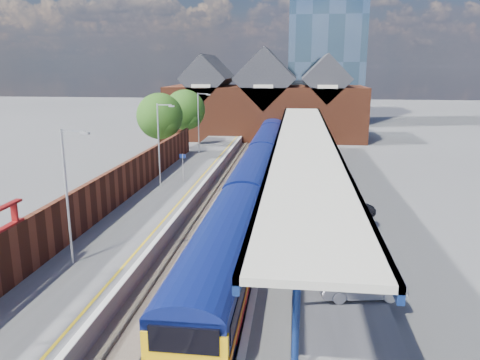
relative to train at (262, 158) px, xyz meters
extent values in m
plane|color=#5B5B5E|center=(-1.49, -0.25, -2.12)|extent=(240.00, 240.00, 0.00)
cube|color=#473D33|center=(-1.49, -10.25, -2.09)|extent=(6.00, 76.00, 0.06)
cube|color=slate|center=(-3.71, -10.25, -2.00)|extent=(0.07, 76.00, 0.14)
cube|color=slate|center=(-2.27, -10.25, -2.00)|extent=(0.07, 76.00, 0.14)
cube|color=slate|center=(-0.71, -10.25, -2.00)|extent=(0.07, 76.00, 0.14)
cube|color=slate|center=(0.73, -10.25, -2.00)|extent=(0.07, 76.00, 0.14)
cube|color=#565659|center=(-6.99, -10.25, -1.62)|extent=(5.00, 76.00, 1.00)
cube|color=#565659|center=(4.51, -10.25, -1.62)|extent=(6.00, 76.00, 1.00)
cube|color=silver|center=(-4.64, -10.25, -1.10)|extent=(0.30, 76.00, 0.05)
cube|color=silver|center=(1.66, -10.25, -1.10)|extent=(0.30, 76.00, 0.05)
cube|color=yellow|center=(-5.24, -10.25, -1.12)|extent=(0.14, 76.00, 0.01)
cube|color=#0C1758|center=(0.01, -24.78, -0.22)|extent=(2.87, 16.01, 2.50)
cube|color=#0C1758|center=(0.01, -24.78, 1.03)|extent=(2.87, 16.01, 0.60)
cube|color=#0C1758|center=(0.01, -8.18, -0.22)|extent=(2.87, 16.01, 2.50)
cube|color=#0C1758|center=(0.01, -8.18, 1.03)|extent=(2.87, 16.01, 0.60)
cube|color=#0C1758|center=(0.01, 8.42, -0.22)|extent=(2.87, 16.01, 2.50)
cube|color=#0C1758|center=(0.01, 8.42, 1.03)|extent=(2.87, 16.01, 0.60)
cube|color=#0C1758|center=(0.01, 25.02, -0.22)|extent=(2.87, 16.01, 2.50)
cube|color=#0C1758|center=(0.01, 25.02, 1.03)|extent=(2.87, 16.01, 0.60)
cube|color=black|center=(-1.41, 0.12, 0.23)|extent=(0.04, 60.54, 0.70)
cube|color=orange|center=(-1.42, 0.12, -0.57)|extent=(0.03, 55.27, 0.30)
cube|color=red|center=(-1.43, 0.12, -0.82)|extent=(0.03, 55.27, 0.30)
cube|color=black|center=(0.01, -32.80, 0.43)|extent=(2.30, 0.17, 0.90)
cube|color=black|center=(0.01, -30.38, -1.82)|extent=(2.00, 2.40, 0.60)
cube|color=black|center=(0.01, 30.62, -1.82)|extent=(2.00, 2.40, 0.60)
cylinder|color=navy|center=(3.51, -32.25, 0.98)|extent=(0.24, 0.24, 4.20)
cylinder|color=navy|center=(3.51, -27.25, 0.98)|extent=(0.24, 0.24, 4.20)
cylinder|color=navy|center=(3.51, -22.25, 0.98)|extent=(0.24, 0.24, 4.20)
cylinder|color=navy|center=(3.51, -17.25, 0.98)|extent=(0.24, 0.24, 4.20)
cylinder|color=navy|center=(3.51, -12.25, 0.98)|extent=(0.24, 0.24, 4.20)
cylinder|color=navy|center=(3.51, -7.25, 0.98)|extent=(0.24, 0.24, 4.20)
cylinder|color=navy|center=(3.51, -2.25, 0.98)|extent=(0.24, 0.24, 4.20)
cylinder|color=navy|center=(3.51, 2.75, 0.98)|extent=(0.24, 0.24, 4.20)
cylinder|color=navy|center=(3.51, 7.75, 0.98)|extent=(0.24, 0.24, 4.20)
cylinder|color=navy|center=(3.51, 12.75, 0.98)|extent=(0.24, 0.24, 4.20)
cube|color=beige|center=(4.01, -8.25, 3.23)|extent=(4.50, 52.00, 0.25)
cube|color=navy|center=(1.86, -8.25, 3.08)|extent=(0.20, 52.00, 0.55)
cube|color=navy|center=(6.16, -8.25, 3.08)|extent=(0.20, 52.00, 0.55)
cylinder|color=#A5A8AA|center=(-7.99, -24.25, 2.38)|extent=(0.12, 0.12, 7.00)
cube|color=#A5A8AA|center=(-7.39, -24.25, 5.78)|extent=(1.20, 0.08, 0.08)
cube|color=#A5A8AA|center=(-6.79, -24.25, 5.68)|extent=(0.45, 0.18, 0.12)
cylinder|color=#A5A8AA|center=(-7.99, -8.25, 2.38)|extent=(0.12, 0.12, 7.00)
cube|color=#A5A8AA|center=(-7.39, -8.25, 5.78)|extent=(1.20, 0.08, 0.08)
cube|color=#A5A8AA|center=(-6.79, -8.25, 5.68)|extent=(0.45, 0.18, 0.12)
cylinder|color=#A5A8AA|center=(-7.99, 7.75, 2.38)|extent=(0.12, 0.12, 7.00)
cube|color=#A5A8AA|center=(-7.39, 7.75, 5.78)|extent=(1.20, 0.08, 0.08)
cube|color=#A5A8AA|center=(-6.79, 7.75, 5.68)|extent=(0.45, 0.18, 0.12)
cylinder|color=#A5A8AA|center=(-6.49, -6.25, 0.13)|extent=(0.08, 0.08, 2.50)
cube|color=#0C194C|center=(-6.49, -6.25, 1.18)|extent=(0.55, 0.06, 0.35)
cube|color=#5E2A18|center=(-9.59, -16.25, 0.28)|extent=(0.35, 50.00, 2.80)
cube|color=maroon|center=(-9.59, -26.25, 2.18)|extent=(0.30, 0.12, 1.00)
cube|color=#5E2A18|center=(-1.49, 27.75, 1.88)|extent=(30.00, 12.00, 8.00)
cube|color=#232328|center=(-10.49, 27.75, 7.08)|extent=(7.13, 12.00, 7.13)
cube|color=#232328|center=(-1.49, 27.75, 7.08)|extent=(9.16, 12.00, 9.16)
cube|color=#232328|center=(7.51, 27.75, 7.08)|extent=(7.13, 12.00, 7.13)
cube|color=beige|center=(-10.49, 21.70, 6.08)|extent=(2.80, 0.15, 0.50)
cube|color=beige|center=(-1.49, 21.70, 6.08)|extent=(2.80, 0.15, 0.50)
cube|color=beige|center=(7.51, 21.70, 6.08)|extent=(2.80, 0.15, 0.50)
cube|color=#446075|center=(8.51, 49.75, 17.88)|extent=(14.00, 14.00, 40.00)
cylinder|color=#382314|center=(-11.99, 5.75, -0.12)|extent=(0.44, 0.44, 4.00)
sphere|color=#214F15|center=(-11.99, 5.75, 3.38)|extent=(5.20, 5.20, 5.20)
sphere|color=#214F15|center=(-11.19, 5.25, 2.68)|extent=(3.20, 3.20, 3.20)
cylinder|color=#382314|center=(-10.99, 13.75, -0.12)|extent=(0.44, 0.44, 4.00)
sphere|color=#214F15|center=(-10.99, 13.75, 3.38)|extent=(5.20, 5.20, 5.20)
sphere|color=#214F15|center=(-10.19, 13.25, 2.68)|extent=(3.20, 3.20, 3.20)
imported|color=#B6B5BA|center=(6.40, -26.21, -0.50)|extent=(3.94, 1.96, 1.24)
imported|color=black|center=(7.01, -13.90, -0.56)|extent=(4.12, 2.31, 1.13)
imported|color=navy|center=(6.38, -7.39, -0.56)|extent=(4.22, 2.26, 1.13)
camera|label=1|loc=(3.35, -45.62, 8.81)|focal=35.00mm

